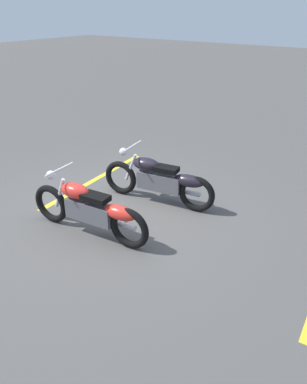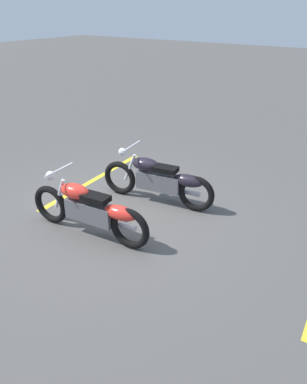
{
  "view_description": "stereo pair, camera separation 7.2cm",
  "coord_description": "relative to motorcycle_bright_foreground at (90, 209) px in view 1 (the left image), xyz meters",
  "views": [
    {
      "loc": [
        3.97,
        -4.39,
        3.35
      ],
      "look_at": [
        0.83,
        0.0,
        0.65
      ],
      "focal_mm": 35.4,
      "sensor_mm": 36.0,
      "label": 1
    },
    {
      "loc": [
        3.91,
        -4.43,
        3.35
      ],
      "look_at": [
        0.83,
        0.0,
        0.65
      ],
      "focal_mm": 35.4,
      "sensor_mm": 36.0,
      "label": 2
    }
  ],
  "objects": [
    {
      "name": "motorcycle_dark_foreground",
      "position": [
        0.26,
        1.54,
        0.0
      ],
      "size": [
        2.22,
        0.69,
        1.04
      ],
      "rotation": [
        0.0,
        0.0,
        3.3
      ],
      "color": "black",
      "rests_on": "ground"
    },
    {
      "name": "parking_stripe_near",
      "position": [
        -1.43,
        1.59,
        -0.46
      ],
      "size": [
        0.35,
        3.2,
        0.01
      ],
      "primitive_type": "cube",
      "rotation": [
        0.0,
        0.0,
        1.64
      ],
      "color": "yellow",
      "rests_on": "ground"
    },
    {
      "name": "ground_plane",
      "position": [
        -0.16,
        0.76,
        -0.46
      ],
      "size": [
        60.0,
        60.0,
        0.0
      ],
      "primitive_type": "plane",
      "color": "#514F4C"
    },
    {
      "name": "motorcycle_bright_foreground",
      "position": [
        0.0,
        0.0,
        0.0
      ],
      "size": [
        2.23,
        0.63,
        1.04
      ],
      "rotation": [
        0.0,
        0.0,
        3.24
      ],
      "color": "black",
      "rests_on": "ground"
    }
  ]
}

